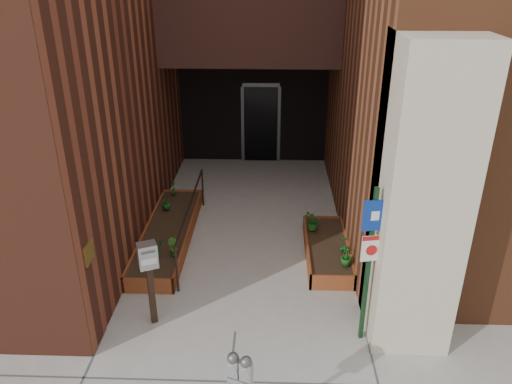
# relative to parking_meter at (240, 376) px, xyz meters

# --- Properties ---
(ground) EXTENTS (80.00, 80.00, 0.00)m
(ground) POSITION_rel_parking_meter_xyz_m (-0.21, 1.88, -1.01)
(ground) COLOR #9E9991
(ground) RESTS_ON ground
(planter_left) EXTENTS (0.90, 3.60, 0.30)m
(planter_left) POSITION_rel_parking_meter_xyz_m (-1.76, 4.58, -0.87)
(planter_left) COLOR brown
(planter_left) RESTS_ON ground
(planter_right) EXTENTS (0.80, 2.20, 0.30)m
(planter_right) POSITION_rel_parking_meter_xyz_m (1.39, 4.08, -0.87)
(planter_right) COLOR brown
(planter_right) RESTS_ON ground
(handrail) EXTENTS (0.04, 3.34, 0.90)m
(handrail) POSITION_rel_parking_meter_xyz_m (-1.26, 4.53, -0.26)
(handrail) COLOR black
(handrail) RESTS_ON ground
(parking_meter) EXTENTS (0.30, 0.19, 1.30)m
(parking_meter) POSITION_rel_parking_meter_xyz_m (0.00, 0.00, 0.00)
(parking_meter) COLOR #A8A7AA
(parking_meter) RESTS_ON ground
(sign_post) EXTENTS (0.34, 0.11, 2.49)m
(sign_post) POSITION_rel_parking_meter_xyz_m (1.69, 1.81, 0.53)
(sign_post) COLOR #133419
(sign_post) RESTS_ON ground
(payment_dropbox) EXTENTS (0.34, 0.30, 1.42)m
(payment_dropbox) POSITION_rel_parking_meter_xyz_m (-1.50, 2.08, 0.01)
(payment_dropbox) COLOR black
(payment_dropbox) RESTS_ON ground
(shrub_left_a) EXTENTS (0.47, 0.47, 0.37)m
(shrub_left_a) POSITION_rel_parking_meter_xyz_m (-1.77, 3.46, -0.52)
(shrub_left_a) COLOR #1B5F1B
(shrub_left_a) RESTS_ON planter_left
(shrub_left_b) EXTENTS (0.25, 0.25, 0.33)m
(shrub_left_b) POSITION_rel_parking_meter_xyz_m (-1.46, 3.56, -0.54)
(shrub_left_b) COLOR #295819
(shrub_left_b) RESTS_ON planter_left
(shrub_left_c) EXTENTS (0.24, 0.24, 0.32)m
(shrub_left_c) POSITION_rel_parking_meter_xyz_m (-1.94, 5.39, -0.55)
(shrub_left_c) COLOR #185619
(shrub_left_c) RESTS_ON planter_left
(shrub_left_d) EXTENTS (0.21, 0.21, 0.32)m
(shrub_left_d) POSITION_rel_parking_meter_xyz_m (-1.92, 6.10, -0.55)
(shrub_left_d) COLOR #1B5718
(shrub_left_d) RESTS_ON planter_left
(shrub_right_a) EXTENTS (0.27, 0.27, 0.35)m
(shrub_right_a) POSITION_rel_parking_meter_xyz_m (1.64, 3.34, -0.53)
(shrub_right_a) COLOR #195618
(shrub_right_a) RESTS_ON planter_right
(shrub_right_b) EXTENTS (0.23, 0.23, 0.34)m
(shrub_right_b) POSITION_rel_parking_meter_xyz_m (1.64, 3.78, -0.53)
(shrub_right_b) COLOR #19571D
(shrub_right_b) RESTS_ON planter_right
(shrub_right_c) EXTENTS (0.44, 0.44, 0.36)m
(shrub_right_c) POSITION_rel_parking_meter_xyz_m (1.14, 4.58, -0.53)
(shrub_right_c) COLOR #1C5F1B
(shrub_right_c) RESTS_ON planter_right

